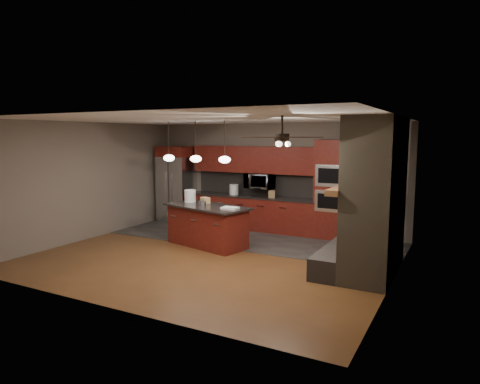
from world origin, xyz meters
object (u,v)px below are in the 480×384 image
Objects in this scene: refrigerator at (176,184)px; kitchen_island at (207,225)px; microwave at (260,181)px; counter_bucket at (234,189)px; paint_can at (203,203)px; cardboard_box at (205,200)px; paint_tray at (230,208)px; oven_tower at (333,190)px; white_bucket at (190,196)px; counter_box at (272,194)px.

refrigerator is 1.00× the size of kitchen_island.
counter_bucket is at bearing -176.15° from microwave.
refrigerator is at bearing -177.11° from microwave.
counter_bucket is at bearing 2.50° from refrigerator.
paint_can reaches higher than kitchen_island.
paint_can is 0.74× the size of cardboard_box.
cardboard_box reaches higher than paint_tray.
paint_tray is at bearing 6.37° from cardboard_box.
microwave is 0.79m from counter_bucket.
paint_can is (-2.38, -2.08, -0.22)m from oven_tower.
refrigerator is at bearing 170.74° from cardboard_box.
oven_tower is 6.70× the size of paint_tray.
white_bucket is at bearing -117.82° from microwave.
refrigerator is 13.62× the size of paint_can.
oven_tower is at bearing 0.92° from refrigerator.
paint_tray is 2.10m from counter_box.
refrigerator is at bearing 137.62° from paint_can.
microwave is 2.07m from white_bucket.
counter_bucket is 1.14m from counter_box.
microwave is 0.34× the size of refrigerator.
microwave reaches higher than paint_tray.
paint_tray is 0.96m from cardboard_box.
counter_bucket is (-1.09, 2.15, 0.10)m from paint_tray.
kitchen_island is (-0.32, -2.09, -0.83)m from microwave.
kitchen_island is (-2.30, -2.03, -0.73)m from oven_tower.
kitchen_island is (2.28, -1.95, -0.62)m from refrigerator.
microwave is at bearing 178.34° from oven_tower.
paint_can is at bearing -133.11° from counter_box.
paint_tray is at bearing -4.83° from paint_can.
oven_tower reaches higher than cardboard_box.
oven_tower is 3.15m from kitchen_island.
oven_tower reaches higher than paint_tray.
cardboard_box reaches higher than kitchen_island.
oven_tower is 1.60m from counter_box.
oven_tower is 3.17m from paint_can.
paint_can is at bearing -138.77° from oven_tower.
oven_tower is 2.71m from paint_tray.
paint_tray is (0.74, -0.06, -0.04)m from paint_can.
oven_tower is 2.72m from counter_bucket.
counter_box is at bearing 88.02° from paint_tray.
white_bucket reaches higher than kitchen_island.
white_bucket is 1.78m from counter_bucket.
refrigerator is 2.67m from cardboard_box.
refrigerator reaches higher than paint_tray.
white_bucket is at bearing -45.68° from refrigerator.
paint_can is (2.20, -2.01, -0.12)m from refrigerator.
refrigerator is (-2.60, -0.13, -0.21)m from microwave.
cardboard_box is (-0.88, 0.38, 0.05)m from paint_tray.
paint_can is (0.56, -0.32, -0.09)m from white_bucket.
counter_box is at bearing -2.52° from counter_bucket.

